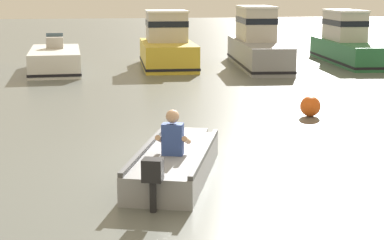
{
  "coord_description": "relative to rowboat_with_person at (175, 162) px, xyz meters",
  "views": [
    {
      "loc": [
        -2.49,
        -10.45,
        3.08
      ],
      "look_at": [
        -0.62,
        1.32,
        0.55
      ],
      "focal_mm": 57.28,
      "sensor_mm": 36.0,
      "label": 1
    }
  ],
  "objects": [
    {
      "name": "ground_plane",
      "position": [
        1.21,
        0.61,
        -0.25
      ],
      "size": [
        120.0,
        120.0,
        0.0
      ],
      "primitive_type": "plane",
      "color": "slate"
    },
    {
      "name": "rowboat_with_person",
      "position": [
        0.0,
        0.0,
        0.0
      ],
      "size": [
        2.01,
        3.65,
        1.19
      ],
      "color": "gray",
      "rests_on": "ground"
    },
    {
      "name": "moored_boat_white",
      "position": [
        -2.79,
        14.32,
        0.16
      ],
      "size": [
        2.07,
        4.84,
        1.44
      ],
      "color": "white",
      "rests_on": "ground"
    },
    {
      "name": "moored_boat_yellow",
      "position": [
        1.66,
        15.03,
        0.6
      ],
      "size": [
        2.2,
        4.82,
        2.29
      ],
      "color": "gold",
      "rests_on": "ground"
    },
    {
      "name": "moored_boat_grey",
      "position": [
        5.37,
        14.78,
        0.65
      ],
      "size": [
        2.23,
        6.95,
        2.45
      ],
      "color": "gray",
      "rests_on": "ground"
    },
    {
      "name": "moored_boat_green",
      "position": [
        9.53,
        15.42,
        0.58
      ],
      "size": [
        2.11,
        6.66,
        2.25
      ],
      "color": "#287042",
      "rests_on": "ground"
    },
    {
      "name": "mooring_buoy",
      "position": [
        3.98,
        4.47,
        0.01
      ],
      "size": [
        0.51,
        0.51,
        0.51
      ],
      "primitive_type": "sphere",
      "color": "#E55919",
      "rests_on": "ground"
    }
  ]
}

